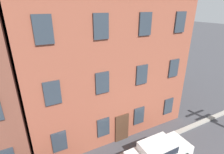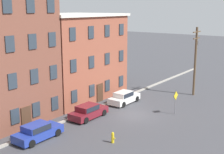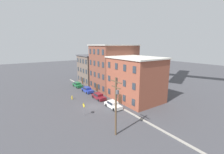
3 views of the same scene
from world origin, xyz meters
TOP-DOWN VIEW (x-y plane):
  - apartment_far at (1.73, 10.54)m, footprint 12.48×9.60m
  - car_white at (2.88, 3.20)m, footprint 4.40×1.92m

SIDE VIEW (x-z plane):
  - car_white at x=2.88m, z-range 0.03..1.46m
  - apartment_far at x=1.73m, z-range 0.01..10.44m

